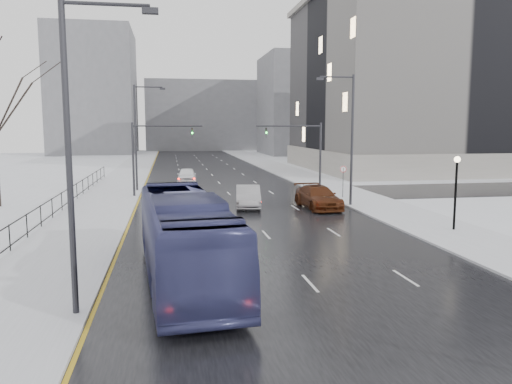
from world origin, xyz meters
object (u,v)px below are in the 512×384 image
sedan_right_far (318,197)px  sedan_right_near (248,196)px  streetlight_l_near (76,143)px  streetlight_r_mid (349,134)px  streetlight_l_far (138,132)px  lamppost_r_mid (456,182)px  bus (184,237)px  mast_signal_left (146,150)px  no_uturn_sign (343,172)px  sedan_center_near (197,207)px  mast_signal_right (309,149)px  sedan_center_far (187,176)px

sedan_right_far → sedan_right_near: bearing=163.0°
streetlight_l_near → streetlight_r_mid: bearing=50.8°
streetlight_r_mid → sedan_right_near: bearing=174.7°
streetlight_l_far → lamppost_r_mid: streetlight_l_far is taller
streetlight_l_near → bus: (3.37, 3.33, -3.84)m
sedan_right_near → lamppost_r_mid: bearing=-38.2°
streetlight_r_mid → mast_signal_left: (-15.49, 8.00, -1.51)m
no_uturn_sign → sedan_right_near: (-8.70, -3.29, -1.42)m
streetlight_l_near → bus: bearing=44.7°
mast_signal_left → sedan_right_far: (12.96, -8.53, -3.22)m
sedan_right_near → sedan_right_far: sedan_right_near is taller
mast_signal_left → sedan_center_near: mast_signal_left is taller
mast_signal_right → sedan_center_far: 15.09m
mast_signal_left → no_uturn_sign: bearing=-13.6°
sedan_right_near → sedan_right_far: (5.13, -1.24, -0.00)m
streetlight_l_near → mast_signal_left: size_ratio=1.54×
no_uturn_sign → bus: 24.97m
sedan_center_far → sedan_right_near: bearing=-74.1°
lamppost_r_mid → sedan_center_far: bearing=117.4°
streetlight_l_far → mast_signal_left: (0.84, -4.00, -1.51)m
streetlight_l_far → sedan_right_far: bearing=-42.2°
no_uturn_sign → sedan_right_near: no_uturn_sign is taller
sedan_right_far → mast_signal_right: bearing=75.4°
lamppost_r_mid → sedan_center_near: lamppost_r_mid is taller
streetlight_l_far → no_uturn_sign: bearing=-24.7°
mast_signal_left → sedan_center_near: size_ratio=1.61×
sedan_right_near → bus: bearing=-99.6°
mast_signal_left → sedan_center_far: size_ratio=1.32×
mast_signal_right → sedan_right_near: 10.49m
no_uturn_sign → sedan_center_far: (-12.70, 14.01, -1.42)m
streetlight_l_far → mast_signal_left: 4.36m
sedan_right_far → no_uturn_sign: bearing=48.4°
sedan_center_near → sedan_right_near: sedan_right_near is taller
streetlight_l_near → mast_signal_left: 28.05m
sedan_center_near → streetlight_l_far: bearing=108.1°
streetlight_r_mid → bus: streetlight_r_mid is taller
streetlight_r_mid → sedan_right_far: 5.40m
streetlight_l_far → sedan_center_far: streetlight_l_far is taller
streetlight_l_near → sedan_center_far: streetlight_l_near is taller
sedan_center_far → streetlight_l_near: bearing=-94.1°
mast_signal_right → mast_signal_left: (-14.65, 0.00, 0.00)m
streetlight_r_mid → mast_signal_left: size_ratio=1.54×
bus → sedan_right_near: bus is taller
lamppost_r_mid → no_uturn_sign: size_ratio=1.59×
streetlight_l_far → bus: streetlight_l_far is taller
lamppost_r_mid → bus: lamppost_r_mid is taller
streetlight_l_far → mast_signal_right: bearing=-14.5°
sedan_center_far → no_uturn_sign: bearing=-44.9°
streetlight_l_near → streetlight_l_far: same height
sedan_right_near → sedan_center_far: (-4.00, 17.30, -0.00)m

